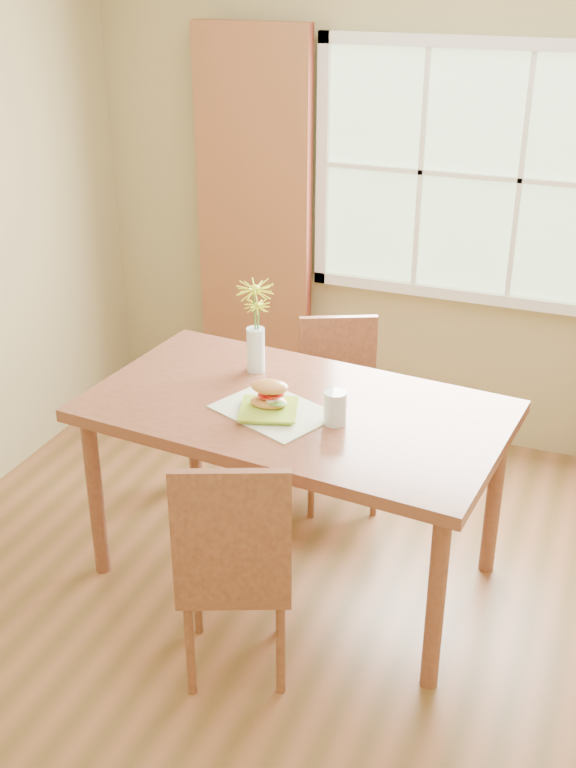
{
  "coord_description": "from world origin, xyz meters",
  "views": [
    {
      "loc": [
        0.8,
        -2.67,
        2.54
      ],
      "look_at": [
        -0.39,
        0.35,
        0.95
      ],
      "focal_mm": 42.0,
      "sensor_mm": 36.0,
      "label": 1
    }
  ],
  "objects_px": {
    "chair_far": "(339,403)",
    "water_glass": "(335,408)",
    "dining_table": "(295,424)",
    "chair_near": "(234,562)",
    "flower_vase": "(256,319)",
    "croissant_sandwich": "(269,394)"
  },
  "relations": [
    {
      "from": "dining_table",
      "to": "croissant_sandwich",
      "type": "relative_size",
      "value": 10.39
    },
    {
      "from": "dining_table",
      "to": "chair_far",
      "type": "distance_m",
      "value": 0.73
    },
    {
      "from": "dining_table",
      "to": "flower_vase",
      "type": "relative_size",
      "value": 4.33
    },
    {
      "from": "chair_near",
      "to": "water_glass",
      "type": "relative_size",
      "value": 7.24
    },
    {
      "from": "water_glass",
      "to": "chair_near",
      "type": "bearing_deg",
      "value": -105.18
    },
    {
      "from": "flower_vase",
      "to": "dining_table",
      "type": "bearing_deg",
      "value": -41.61
    },
    {
      "from": "water_glass",
      "to": "flower_vase",
      "type": "xyz_separation_m",
      "value": [
        -0.48,
        0.34,
        0.18
      ]
    },
    {
      "from": "dining_table",
      "to": "water_glass",
      "type": "distance_m",
      "value": 0.26
    },
    {
      "from": "dining_table",
      "to": "flower_vase",
      "type": "bearing_deg",
      "value": 143.87
    },
    {
      "from": "chair_far",
      "to": "water_glass",
      "type": "height_order",
      "value": "water_glass"
    },
    {
      "from": "chair_far",
      "to": "flower_vase",
      "type": "xyz_separation_m",
      "value": [
        -0.25,
        -0.44,
        0.58
      ]
    },
    {
      "from": "chair_near",
      "to": "dining_table",
      "type": "bearing_deg",
      "value": 70.4
    },
    {
      "from": "dining_table",
      "to": "chair_far",
      "type": "xyz_separation_m",
      "value": [
        -0.03,
        0.69,
        -0.24
      ]
    },
    {
      "from": "water_glass",
      "to": "dining_table",
      "type": "bearing_deg",
      "value": 157.1
    },
    {
      "from": "dining_table",
      "to": "water_glass",
      "type": "relative_size",
      "value": 13.13
    },
    {
      "from": "dining_table",
      "to": "chair_near",
      "type": "height_order",
      "value": "chair_near"
    },
    {
      "from": "chair_near",
      "to": "water_glass",
      "type": "xyz_separation_m",
      "value": [
        0.17,
        0.62,
        0.36
      ]
    },
    {
      "from": "dining_table",
      "to": "water_glass",
      "type": "xyz_separation_m",
      "value": [
        0.2,
        -0.08,
        0.15
      ]
    },
    {
      "from": "water_glass",
      "to": "flower_vase",
      "type": "relative_size",
      "value": 0.33
    },
    {
      "from": "chair_near",
      "to": "chair_far",
      "type": "distance_m",
      "value": 1.39
    },
    {
      "from": "croissant_sandwich",
      "to": "water_glass",
      "type": "xyz_separation_m",
      "value": [
        0.28,
        -0.0,
        -0.01
      ]
    },
    {
      "from": "croissant_sandwich",
      "to": "water_glass",
      "type": "relative_size",
      "value": 1.26
    }
  ]
}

